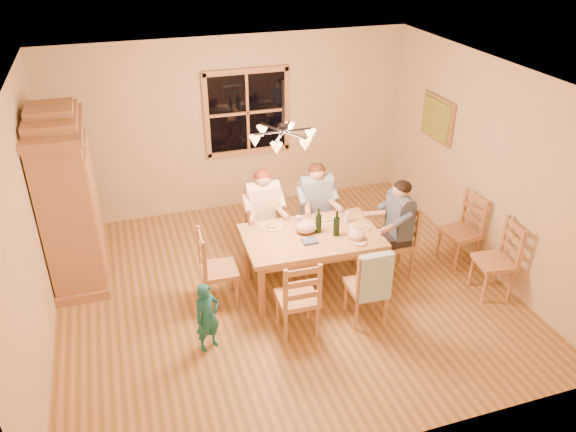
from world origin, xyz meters
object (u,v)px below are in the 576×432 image
object	(u,v)px
adult_plaid_man	(316,198)
child	(207,317)
adult_slate_man	(398,216)
wine_bottle_a	(318,220)
wine_bottle_b	(337,223)
chair_near_left	(297,309)
chair_end_right	(395,252)
chair_spare_back	(458,242)
chandelier	(283,136)
chair_far_right	(315,232)
dining_table	(311,242)
adult_woman	(263,205)
chair_end_left	(220,280)
chair_spare_front	(492,272)
chair_far_left	(264,239)
chair_near_right	(366,297)
armoire	(69,203)

from	to	relation	value
adult_plaid_man	child	distance (m)	2.39
adult_slate_man	wine_bottle_a	distance (m)	1.06
wine_bottle_b	chair_near_left	bearing A→B (deg)	-137.24
chair_end_right	chair_spare_back	world-z (taller)	same
chandelier	wine_bottle_a	size ratio (longest dim) A/B	2.33
chair_far_right	chair_near_left	xyz separation A→B (m)	(-0.79, -1.55, 0.00)
dining_table	adult_woman	size ratio (longest dim) A/B	1.94
chair_end_left	chair_spare_front	distance (m)	3.36
chair_near_left	chair_spare_back	distance (m)	2.63
chandelier	child	distance (m)	2.13
chandelier	adult_woman	size ratio (longest dim) A/B	0.88
chair_end_left	wine_bottle_b	distance (m)	1.57
chair_spare_front	chair_end_left	bearing A→B (deg)	83.42
wine_bottle_a	child	bearing A→B (deg)	-153.56
chandelier	wine_bottle_b	bearing A→B (deg)	-10.03
adult_plaid_man	wine_bottle_a	size ratio (longest dim) A/B	2.65
chair_far_left	adult_woman	world-z (taller)	adult_woman
chair_near_right	chair_end_right	bearing A→B (deg)	46.74
chandelier	child	bearing A→B (deg)	-145.66
armoire	child	bearing A→B (deg)	-55.46
chandelier	child	size ratio (longest dim) A/B	0.94
armoire	chair_far_left	xyz separation A→B (m)	(2.39, -0.39, -0.75)
chair_end_left	chair_far_right	bearing A→B (deg)	117.98
chair_end_left	wine_bottle_a	bearing A→B (deg)	91.56
armoire	chair_far_right	xyz separation A→B (m)	(3.13, -0.41, -0.75)
chair_far_right	adult_slate_man	xyz separation A→B (m)	(0.81, -0.81, 0.54)
chandelier	chair_far_left	xyz separation A→B (m)	(-0.03, 0.79, -1.77)
chair_far_left	child	world-z (taller)	chair_far_left
chandelier	dining_table	size ratio (longest dim) A/B	0.45
armoire	adult_woman	world-z (taller)	armoire
chandelier	chair_end_right	world-z (taller)	chandelier
chair_spare_front	armoire	bearing A→B (deg)	75.82
chair_end_left	adult_woman	size ratio (longest dim) A/B	1.13
adult_plaid_man	chair_far_right	bearing A→B (deg)	-0.00
chair_near_left	adult_slate_man	distance (m)	1.84
chair_far_right	chair_end_right	xyz separation A→B (m)	(0.81, -0.81, 0.00)
chair_near_left	child	world-z (taller)	chair_near_left
wine_bottle_a	chair_near_left	bearing A→B (deg)	-123.91
chair_near_right	adult_plaid_man	bearing A→B (deg)	93.37
adult_slate_man	chair_end_right	bearing A→B (deg)	0.00
dining_table	child	size ratio (longest dim) A/B	2.07
chair_end_left	adult_plaid_man	distance (m)	1.76
chair_far_right	chair_spare_front	size ratio (longest dim) A/B	1.00
chair_near_left	chandelier	bearing A→B (deg)	85.62
chandelier	chair_spare_back	bearing A→B (deg)	-2.00
chair_spare_back	chandelier	bearing A→B (deg)	80.62
chair_spare_front	chair_near_right	bearing A→B (deg)	97.52
chandelier	chair_far_right	world-z (taller)	chandelier
wine_bottle_a	chair_far_right	bearing A→B (deg)	71.34
armoire	chair_end_left	world-z (taller)	armoire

